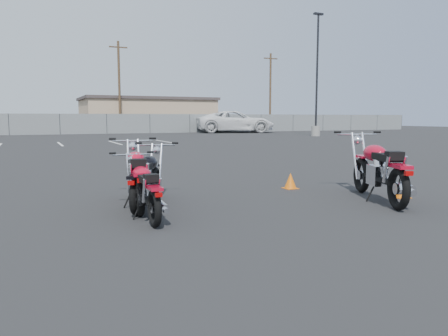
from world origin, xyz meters
name	(u,v)px	position (x,y,z in m)	size (l,w,h in m)	color
ground	(228,217)	(0.00, 0.00, 0.00)	(120.00, 120.00, 0.00)	black
motorcycle_front_red	(137,177)	(-1.03, 1.32, 0.49)	(0.87, 2.20, 1.08)	black
motorcycle_second_black	(147,179)	(-0.88, 1.27, 0.46)	(1.28, 1.98, 1.00)	black
motorcycle_third_red	(145,190)	(-1.12, 0.47, 0.41)	(0.71, 1.84, 0.90)	black
motorcycle_rear_red	(379,170)	(2.94, 0.08, 0.54)	(1.38, 2.37, 1.18)	black
training_cone_near	(290,181)	(2.25, 1.83, 0.16)	(0.27, 0.27, 0.32)	orange
training_cone_far	(401,189)	(3.52, 0.12, 0.16)	(0.27, 0.27, 0.32)	orange
light_pole_east	(316,105)	(18.28, 22.99, 2.41)	(0.80, 0.70, 9.48)	gray
chainlink_fence	(60,124)	(0.00, 35.00, 0.90)	(80.06, 0.06, 1.80)	slate
tan_building_east	(147,114)	(10.00, 44.00, 1.86)	(14.40, 9.40, 3.70)	tan
utility_pole_c	(119,85)	(6.00, 39.00, 4.69)	(1.80, 0.24, 9.00)	#412E1E
utility_pole_d	(270,90)	(24.00, 40.00, 4.69)	(1.80, 0.24, 9.00)	#412E1E
parking_line_stripes	(30,145)	(-2.50, 20.00, 0.00)	(15.12, 4.00, 0.01)	silver
white_van	(236,116)	(16.04, 33.00, 1.66)	(8.76, 3.50, 3.33)	white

